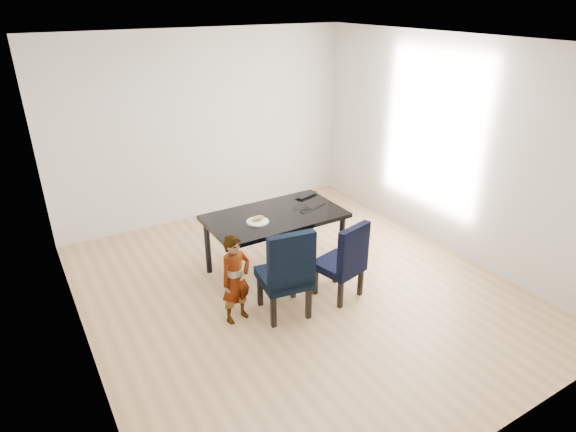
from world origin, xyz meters
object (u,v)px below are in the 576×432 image
child (236,279)px  laptop (303,194)px  dining_table (275,243)px  plate (258,222)px  chair_left (284,270)px  chair_right (339,259)px

child → laptop: size_ratio=2.98×
dining_table → plate: plate is taller
dining_table → child: size_ratio=1.66×
chair_left → laptop: 1.50m
plate → laptop: bearing=25.1°
chair_left → chair_right: 0.69m
dining_table → child: bearing=-141.8°
child → chair_left: bearing=-27.4°
dining_table → laptop: laptop is taller
chair_right → laptop: (0.28, 1.16, 0.30)m
child → laptop: 1.77m
chair_right → dining_table: bearing=98.9°
chair_left → child: (-0.48, 0.14, -0.03)m
laptop → chair_right: bearing=60.7°
dining_table → laptop: bearing=28.6°
dining_table → plate: size_ratio=6.30×
dining_table → chair_left: (-0.35, -0.79, 0.14)m
dining_table → plate: bearing=-163.5°
chair_left → chair_right: bearing=5.5°
chair_left → child: 0.50m
child → chair_right: bearing=-20.1°
dining_table → chair_right: 0.90m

